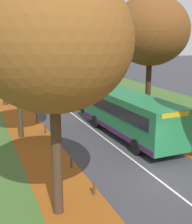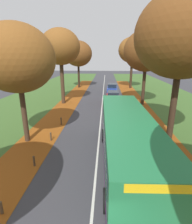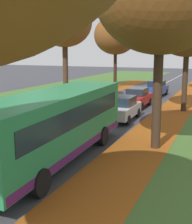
{
  "view_description": "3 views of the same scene",
  "coord_description": "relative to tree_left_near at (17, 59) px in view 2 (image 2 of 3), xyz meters",
  "views": [
    {
      "loc": [
        -8.06,
        -11.86,
        6.94
      ],
      "look_at": [
        0.27,
        9.29,
        1.32
      ],
      "focal_mm": 50.0,
      "sensor_mm": 36.0,
      "label": 1
    },
    {
      "loc": [
        0.47,
        -2.09,
        5.96
      ],
      "look_at": [
        -0.3,
        11.34,
        1.73
      ],
      "focal_mm": 28.0,
      "sensor_mm": 36.0,
      "label": 2
    },
    {
      "loc": [
        8.38,
        -4.51,
        4.75
      ],
      "look_at": [
        1.79,
        11.07,
        1.39
      ],
      "focal_mm": 50.0,
      "sensor_mm": 36.0,
      "label": 3
    }
  ],
  "objects": [
    {
      "name": "grass_verge_left",
      "position": [
        -3.89,
        10.6,
        -5.85
      ],
      "size": [
        12.0,
        90.0,
        0.01
      ],
      "primitive_type": "cube",
      "color": "#3D6028",
      "rests_on": "ground"
    },
    {
      "name": "leaf_litter_left",
      "position": [
        0.71,
        4.6,
        -5.84
      ],
      "size": [
        2.8,
        60.0,
        0.0
      ],
      "primitive_type": "cube",
      "color": "#8C4714",
      "rests_on": "grass_verge_left"
    },
    {
      "name": "grass_verge_right",
      "position": [
        14.51,
        10.6,
        -5.85
      ],
      "size": [
        12.0,
        90.0,
        0.01
      ],
      "primitive_type": "cube",
      "color": "#3D6028",
      "rests_on": "ground"
    },
    {
      "name": "leaf_litter_right",
      "position": [
        9.91,
        4.6,
        -5.84
      ],
      "size": [
        2.8,
        60.0,
        0.0
      ],
      "primitive_type": "cube",
      "color": "#8C4714",
      "rests_on": "grass_verge_right"
    },
    {
      "name": "road_centre_line",
      "position": [
        5.31,
        10.6,
        -5.85
      ],
      "size": [
        0.12,
        80.0,
        0.01
      ],
      "primitive_type": "cube",
      "color": "silver",
      "rests_on": "ground"
    },
    {
      "name": "tree_left_near",
      "position": [
        0.0,
        0.0,
        0.0
      ],
      "size": [
        4.94,
        4.94,
        8.09
      ],
      "color": "#422D1E",
      "rests_on": "ground"
    },
    {
      "name": "tree_left_mid",
      "position": [
        0.06,
        11.2,
        1.29
      ],
      "size": [
        4.88,
        4.88,
        9.39
      ],
      "color": "#422D1E",
      "rests_on": "ground"
    },
    {
      "name": "tree_left_far",
      "position": [
        0.22,
        24.26,
        0.75
      ],
      "size": [
        5.44,
        5.44,
        9.07
      ],
      "color": "black",
      "rests_on": "ground"
    },
    {
      "name": "tree_right_near",
      "position": [
        10.63,
        0.89,
        1.43
      ],
      "size": [
        6.17,
        6.17,
        10.08
      ],
      "color": "#382619",
      "rests_on": "ground"
    },
    {
      "name": "tree_right_mid",
      "position": [
        10.61,
        11.22,
        0.84
      ],
      "size": [
        5.53,
        5.53,
        9.2
      ],
      "color": "#382619",
      "rests_on": "ground"
    },
    {
      "name": "tree_right_far",
      "position": [
        10.73,
        24.13,
        1.38
      ],
      "size": [
        5.38,
        5.38,
        9.69
      ],
      "color": "#382619",
      "rests_on": "ground"
    },
    {
      "name": "bollard_second",
      "position": [
        1.73,
        -6.28,
        -5.57
      ],
      "size": [
        0.12,
        0.12,
        0.56
      ],
      "primitive_type": "cylinder",
      "color": "#4C3823",
      "rests_on": "ground"
    },
    {
      "name": "bollard_third",
      "position": [
        1.77,
        -3.08,
        -5.54
      ],
      "size": [
        0.12,
        0.12,
        0.63
      ],
      "primitive_type": "cylinder",
      "color": "#4C3823",
      "rests_on": "ground"
    },
    {
      "name": "bollard_fourth",
      "position": [
        1.75,
        0.12,
        -5.52
      ],
      "size": [
        0.12,
        0.12,
        0.66
      ],
      "primitive_type": "cylinder",
      "color": "#4C3823",
      "rests_on": "ground"
    },
    {
      "name": "bollard_fifth",
      "position": [
        1.73,
        3.31,
        -5.5
      ],
      "size": [
        0.12,
        0.12,
        0.71
      ],
      "primitive_type": "cylinder",
      "color": "#4C3823",
      "rests_on": "ground"
    },
    {
      "name": "bus",
      "position": [
        6.98,
        -2.64,
        -4.15
      ],
      "size": [
        2.91,
        10.48,
        2.98
      ],
      "color": "#237A47",
      "rests_on": "ground"
    },
    {
      "name": "car_silver_lead",
      "position": [
        7.14,
        6.25,
        -5.04
      ],
      "size": [
        1.86,
        4.24,
        1.62
      ],
      "color": "#B7BABF",
      "rests_on": "ground"
    },
    {
      "name": "car_red_following",
      "position": [
        6.74,
        11.41,
        -5.04
      ],
      "size": [
        1.82,
        4.22,
        1.62
      ],
      "color": "#B21919",
      "rests_on": "ground"
    },
    {
      "name": "car_blue_third_in_line",
      "position": [
        6.85,
        18.47,
        -5.04
      ],
      "size": [
        1.92,
        4.27,
        1.62
      ],
      "color": "#233D9E",
      "rests_on": "ground"
    }
  ]
}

